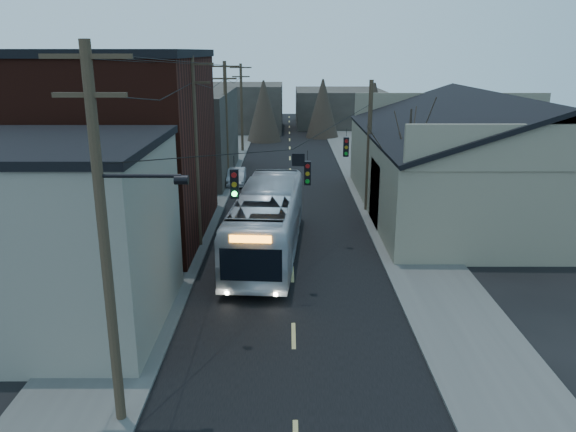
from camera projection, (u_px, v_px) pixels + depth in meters
name	position (u px, v px, depth m)	size (l,w,h in m)	color
road_surface	(291.00, 193.00, 42.03)	(9.00, 110.00, 0.02)	black
sidewalk_left	(204.00, 192.00, 42.01)	(4.00, 110.00, 0.12)	#474744
sidewalk_right	(377.00, 192.00, 42.02)	(4.00, 110.00, 0.12)	#474744
building_clapboard	(52.00, 239.00, 20.90)	(8.00, 8.00, 7.00)	slate
building_brick	(111.00, 149.00, 31.02)	(10.00, 12.00, 10.00)	black
building_left_far	(177.00, 135.00, 46.80)	(9.00, 14.00, 7.00)	#302B26
warehouse	(491.00, 171.00, 36.48)	(16.16, 20.60, 7.73)	gray
building_far_left	(244.00, 107.00, 74.75)	(10.00, 12.00, 6.00)	#302B26
building_far_right	(338.00, 107.00, 79.70)	(12.00, 14.00, 5.00)	#302B26
bare_tree	(407.00, 174.00, 31.43)	(0.40, 0.40, 7.20)	black
utility_lines	(241.00, 139.00, 35.01)	(11.24, 45.28, 10.50)	#382B1E
bus	(267.00, 222.00, 28.89)	(2.97, 12.68, 3.53)	silver
parked_car	(236.00, 176.00, 44.57)	(1.35, 3.86, 1.27)	#A8ABB0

